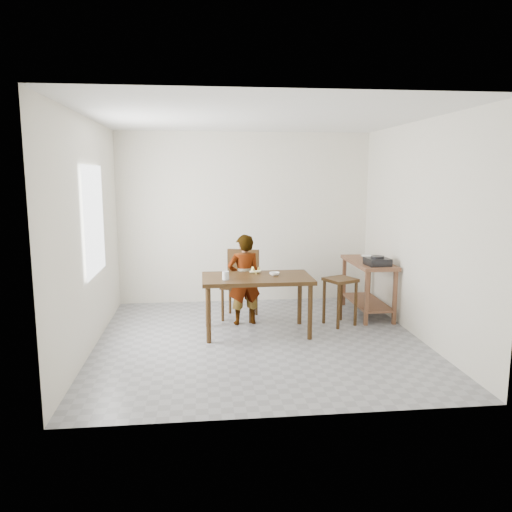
{
  "coord_description": "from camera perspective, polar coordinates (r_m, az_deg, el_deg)",
  "views": [
    {
      "loc": [
        -0.7,
        -5.93,
        2.05
      ],
      "look_at": [
        0.0,
        0.4,
        1.0
      ],
      "focal_mm": 35.0,
      "sensor_mm": 36.0,
      "label": 1
    }
  ],
  "objects": [
    {
      "name": "serving_bowl",
      "position": [
        7.63,
        12.63,
        -0.11
      ],
      "size": [
        0.21,
        0.21,
        0.05
      ],
      "primitive_type": "imported",
      "rotation": [
        0.0,
        0.0,
        -0.08
      ],
      "color": "white",
      "rests_on": "prep_counter"
    },
    {
      "name": "prep_counter",
      "position": [
        7.52,
        12.64,
        -3.54
      ],
      "size": [
        0.5,
        1.2,
        0.8
      ],
      "primitive_type": null,
      "color": "brown",
      "rests_on": "floor"
    },
    {
      "name": "window_pane",
      "position": [
        6.28,
        -18.0,
        3.89
      ],
      "size": [
        0.02,
        1.1,
        1.3
      ],
      "primitive_type": "cube",
      "color": "silver",
      "rests_on": "wall_left"
    },
    {
      "name": "stool",
      "position": [
        6.95,
        9.55,
        -5.14
      ],
      "size": [
        0.49,
        0.49,
        0.65
      ],
      "primitive_type": null,
      "rotation": [
        0.0,
        0.0,
        0.43
      ],
      "color": "#38230E",
      "rests_on": "floor"
    },
    {
      "name": "small_bowl",
      "position": [
        6.46,
        2.12,
        -2.05
      ],
      "size": [
        0.17,
        0.17,
        0.04
      ],
      "primitive_type": "imported",
      "rotation": [
        0.0,
        0.0,
        0.35
      ],
      "color": "white",
      "rests_on": "dining_table"
    },
    {
      "name": "banana",
      "position": [
        6.58,
        -0.09,
        -1.76
      ],
      "size": [
        0.17,
        0.12,
        0.06
      ],
      "primitive_type": null,
      "rotation": [
        0.0,
        0.0,
        -0.04
      ],
      "color": "gold",
      "rests_on": "dining_table"
    },
    {
      "name": "dining_table",
      "position": [
        6.49,
        0.1,
        -5.6
      ],
      "size": [
        1.4,
        0.8,
        0.75
      ],
      "primitive_type": null,
      "color": "#38230E",
      "rests_on": "floor"
    },
    {
      "name": "wall_left",
      "position": [
        6.11,
        -18.76,
        2.29
      ],
      "size": [
        0.04,
        4.0,
        2.7
      ],
      "primitive_type": "cube",
      "color": "white",
      "rests_on": "ground"
    },
    {
      "name": "child",
      "position": [
        6.82,
        -1.38,
        -2.71
      ],
      "size": [
        0.5,
        0.37,
        1.25
      ],
      "primitive_type": "imported",
      "rotation": [
        0.0,
        0.0,
        3.31
      ],
      "color": "silver",
      "rests_on": "floor"
    },
    {
      "name": "glass_tumbler",
      "position": [
        6.21,
        -3.49,
        -2.24
      ],
      "size": [
        0.1,
        0.1,
        0.11
      ],
      "primitive_type": "cylinder",
      "rotation": [
        0.0,
        0.0,
        0.22
      ],
      "color": "silver",
      "rests_on": "dining_table"
    },
    {
      "name": "wall_front",
      "position": [
        4.03,
        3.81,
        -0.64
      ],
      "size": [
        4.0,
        0.04,
        2.7
      ],
      "primitive_type": "cube",
      "color": "white",
      "rests_on": "ground"
    },
    {
      "name": "floor",
      "position": [
        6.32,
        0.41,
        -9.76
      ],
      "size": [
        4.0,
        4.0,
        0.04
      ],
      "primitive_type": "cube",
      "color": "gray",
      "rests_on": "ground"
    },
    {
      "name": "dining_chair",
      "position": [
        7.12,
        -1.87,
        -3.33
      ],
      "size": [
        0.59,
        0.59,
        0.97
      ],
      "primitive_type": null,
      "rotation": [
        0.0,
        0.0,
        -0.32
      ],
      "color": "#38230E",
      "rests_on": "floor"
    },
    {
      "name": "wall_right",
      "position": [
        6.56,
        18.25,
        2.77
      ],
      "size": [
        0.04,
        4.0,
        2.7
      ],
      "primitive_type": "cube",
      "color": "white",
      "rests_on": "ground"
    },
    {
      "name": "gas_burner",
      "position": [
        7.1,
        13.71,
        -0.63
      ],
      "size": [
        0.33,
        0.33,
        0.1
      ],
      "primitive_type": "cube",
      "rotation": [
        0.0,
        0.0,
        0.08
      ],
      "color": "black",
      "rests_on": "prep_counter"
    },
    {
      "name": "wall_back",
      "position": [
        8.01,
        -1.29,
        4.35
      ],
      "size": [
        4.0,
        0.04,
        2.7
      ],
      "primitive_type": "cube",
      "color": "white",
      "rests_on": "ground"
    },
    {
      "name": "ceiling",
      "position": [
        6.01,
        0.44,
        15.77
      ],
      "size": [
        4.0,
        4.0,
        0.04
      ],
      "primitive_type": "cube",
      "color": "white",
      "rests_on": "wall_back"
    }
  ]
}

